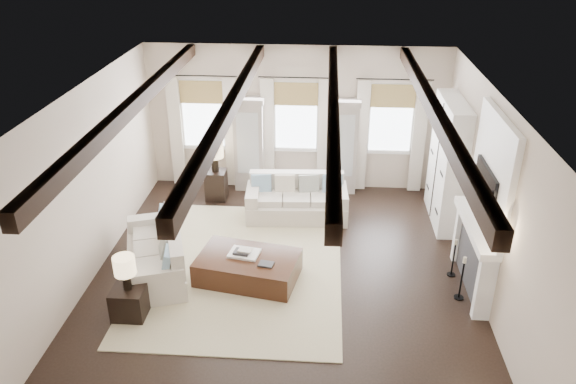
# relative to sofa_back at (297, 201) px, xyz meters

# --- Properties ---
(ground) EXTENTS (7.50, 7.50, 0.00)m
(ground) POSITION_rel_sofa_back_xyz_m (-0.10, -2.26, -0.35)
(ground) COLOR black
(ground) RESTS_ON ground
(room_shell) EXTENTS (6.54, 7.54, 3.22)m
(room_shell) POSITION_rel_sofa_back_xyz_m (0.64, -1.36, 1.54)
(room_shell) COLOR beige
(room_shell) RESTS_ON ground
(area_rug) EXTENTS (3.50, 4.51, 0.02)m
(area_rug) POSITION_rel_sofa_back_xyz_m (-0.86, -1.98, -0.34)
(area_rug) COLOR beige
(area_rug) RESTS_ON ground
(sofa_back) EXTENTS (2.08, 1.03, 0.87)m
(sofa_back) POSITION_rel_sofa_back_xyz_m (0.00, 0.00, 0.00)
(sofa_back) COLOR silver
(sofa_back) RESTS_ON ground
(sofa_left) EXTENTS (1.51, 2.23, 0.87)m
(sofa_left) POSITION_rel_sofa_back_xyz_m (-2.26, -2.21, 0.00)
(sofa_left) COLOR silver
(sofa_left) RESTS_ON ground
(ottoman) EXTENTS (1.83, 1.33, 0.44)m
(ottoman) POSITION_rel_sofa_back_xyz_m (-0.70, -2.30, -0.13)
(ottoman) COLOR black
(ottoman) RESTS_ON ground
(tray) EXTENTS (0.56, 0.47, 0.04)m
(tray) POSITION_rel_sofa_back_xyz_m (-0.76, -2.22, 0.11)
(tray) COLOR white
(tray) RESTS_ON ottoman
(book_lower) EXTENTS (0.29, 0.25, 0.04)m
(book_lower) POSITION_rel_sofa_back_xyz_m (-0.80, -2.25, 0.15)
(book_lower) COLOR #262628
(book_lower) RESTS_ON tray
(book_upper) EXTENTS (0.25, 0.21, 0.03)m
(book_upper) POSITION_rel_sofa_back_xyz_m (-0.75, -2.24, 0.18)
(book_upper) COLOR beige
(book_upper) RESTS_ON book_lower
(book_loose) EXTENTS (0.27, 0.22, 0.03)m
(book_loose) POSITION_rel_sofa_back_xyz_m (-0.36, -2.52, 0.10)
(book_loose) COLOR #262628
(book_loose) RESTS_ON ottoman
(side_table_front) EXTENTS (0.50, 0.50, 0.50)m
(side_table_front) POSITION_rel_sofa_back_xyz_m (-2.38, -3.41, -0.10)
(side_table_front) COLOR black
(side_table_front) RESTS_ON ground
(lamp_front) EXTENTS (0.33, 0.33, 0.57)m
(lamp_front) POSITION_rel_sofa_back_xyz_m (-2.38, -3.41, 0.54)
(lamp_front) COLOR black
(lamp_front) RESTS_ON side_table_front
(side_table_back) EXTENTS (0.44, 0.44, 0.65)m
(side_table_back) POSITION_rel_sofa_back_xyz_m (-1.79, 0.68, -0.02)
(side_table_back) COLOR black
(side_table_back) RESTS_ON ground
(lamp_back) EXTENTS (0.39, 0.39, 0.68)m
(lamp_back) POSITION_rel_sofa_back_xyz_m (-1.79, 0.68, 0.77)
(lamp_back) COLOR black
(lamp_back) RESTS_ON side_table_back
(candlestick_near) EXTENTS (0.16, 0.16, 0.78)m
(candlestick_near) POSITION_rel_sofa_back_xyz_m (2.80, -2.60, -0.02)
(candlestick_near) COLOR black
(candlestick_near) RESTS_ON ground
(candlestick_far) EXTENTS (0.14, 0.14, 0.71)m
(candlestick_far) POSITION_rel_sofa_back_xyz_m (2.80, -1.94, -0.05)
(candlestick_far) COLOR black
(candlestick_far) RESTS_ON ground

